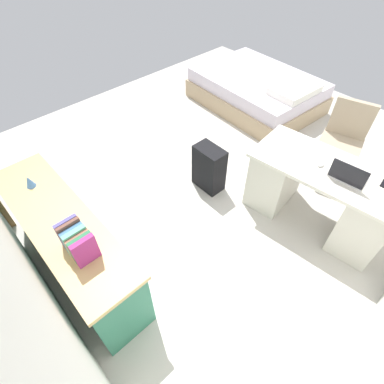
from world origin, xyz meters
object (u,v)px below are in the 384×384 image
credenza (72,245)px  desk (319,194)px  office_chair (339,146)px  computer_mouse (321,164)px  suitcase_black (209,168)px  bed (257,91)px  figurine_small (29,182)px  laptop (348,176)px

credenza → desk: bearing=-118.3°
office_chair → computer_mouse: bearing=100.1°
credenza → suitcase_black: size_ratio=3.20×
desk → computer_mouse: computer_mouse is taller
credenza → bed: (0.77, -3.60, -0.14)m
desk → figurine_small: (1.66, 2.15, 0.43)m
bed → laptop: 2.63m
office_chair → laptop: size_ratio=2.82×
office_chair → bed: office_chair is taller
credenza → computer_mouse: 2.41m
bed → laptop: laptop is taller
desk → credenza: credenza is taller
laptop → figurine_small: laptop is taller
desk → computer_mouse: bearing=15.5°
credenza → computer_mouse: (-1.07, -2.13, 0.37)m
desk → office_chair: office_chair is taller
bed → laptop: bearing=144.9°
desk → laptop: laptop is taller
credenza → computer_mouse: computer_mouse is taller
laptop → figurine_small: size_ratio=3.03×
office_chair → credenza: office_chair is taller
bed → credenza: bearing=102.1°
suitcase_black → computer_mouse: computer_mouse is taller
credenza → figurine_small: (0.50, 0.00, 0.43)m
desk → credenza: 2.45m
bed → figurine_small: (-0.28, 3.60, 0.57)m
figurine_small → office_chair: bearing=-115.3°
laptop → computer_mouse: 0.27m
laptop → bed: bearing=-35.1°
credenza → figurine_small: bearing=0.2°
suitcase_black → figurine_small: size_ratio=5.11×
laptop → figurine_small: 2.80m
desk → laptop: (-0.17, 0.04, 0.40)m
credenza → bed: credenza is taller
suitcase_black → laptop: size_ratio=1.69×
suitcase_black → credenza: bearing=89.4°
suitcase_black → laptop: laptop is taller
desk → credenza: size_ratio=0.84×
office_chair → computer_mouse: size_ratio=9.40×
suitcase_black → figurine_small: (0.53, 1.69, 0.53)m
office_chair → credenza: 3.12m
office_chair → suitcase_black: size_ratio=1.67×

